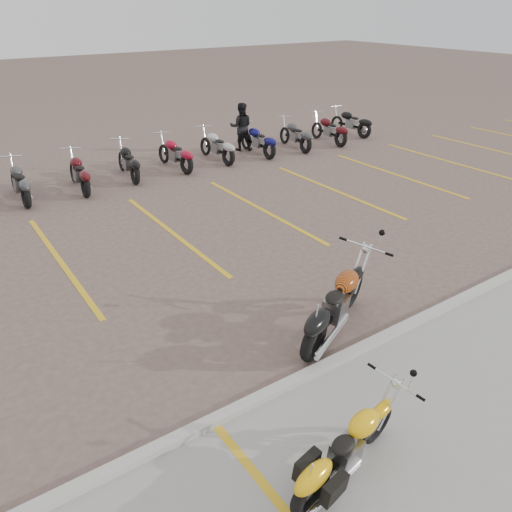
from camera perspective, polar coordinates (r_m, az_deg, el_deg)
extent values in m
plane|color=#735B52|center=(9.42, 1.18, -5.66)|extent=(100.00, 100.00, 0.00)
cube|color=#9E9B93|center=(7.16, 24.32, -21.47)|extent=(60.00, 5.00, 0.01)
cube|color=#ADAAA3|center=(8.15, 9.56, -11.52)|extent=(60.00, 0.18, 0.12)
torus|color=black|center=(6.90, 13.42, -18.16)|extent=(0.58, 0.21, 0.57)
torus|color=black|center=(6.11, 5.93, -25.16)|extent=(0.63, 0.27, 0.61)
cube|color=black|center=(6.44, 10.03, -21.18)|extent=(1.14, 0.33, 0.09)
cube|color=slate|center=(6.38, 9.83, -21.09)|extent=(0.41, 0.33, 0.30)
ellipsoid|color=#F5B40C|center=(6.36, 11.61, -17.99)|extent=(0.56, 0.38, 0.26)
ellipsoid|color=black|center=(6.14, 9.35, -20.28)|extent=(0.38, 0.29, 0.11)
torus|color=black|center=(9.35, 10.77, -3.87)|extent=(0.71, 0.42, 0.72)
torus|color=black|center=(8.00, 6.37, -9.46)|extent=(0.78, 0.50, 0.77)
cube|color=black|center=(8.62, 8.79, -6.08)|extent=(1.37, 0.74, 0.11)
cube|color=slate|center=(8.54, 8.68, -5.89)|extent=(0.57, 0.50, 0.38)
ellipsoid|color=black|center=(8.66, 9.76, -2.87)|extent=(0.74, 0.60, 0.33)
ellipsoid|color=black|center=(8.27, 8.43, -4.68)|extent=(0.52, 0.45, 0.13)
imported|color=black|center=(19.30, -1.71, 14.55)|extent=(1.08, 1.02, 1.76)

